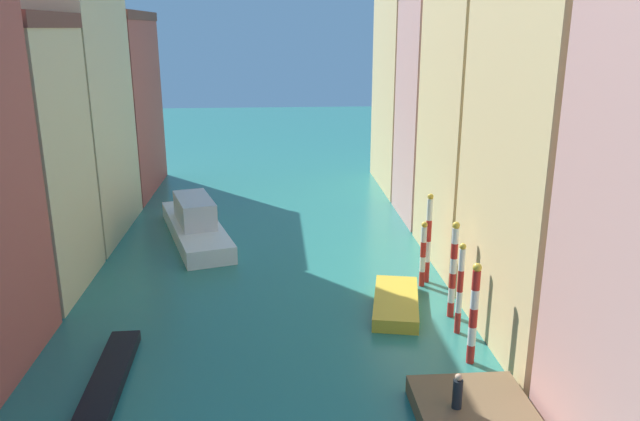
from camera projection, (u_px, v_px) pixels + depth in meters
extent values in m
plane|color=#28756B|center=(268.00, 256.00, 39.40)|extent=(154.00, 154.00, 0.00)
cube|color=beige|center=(11.00, 166.00, 32.46)|extent=(6.48, 7.91, 14.04)
cube|color=beige|center=(63.00, 77.00, 40.79)|extent=(6.48, 11.18, 21.87)
cube|color=#B25147|center=(112.00, 109.00, 53.17)|extent=(6.48, 11.82, 14.63)
cube|color=brown|center=(103.00, 16.00, 50.97)|extent=(6.61, 12.06, 0.75)
cube|color=#DBB77A|center=(566.00, 166.00, 27.07)|extent=(6.48, 10.20, 16.40)
cube|color=#DBB77A|center=(491.00, 92.00, 36.23)|extent=(6.48, 9.28, 20.80)
cube|color=tan|center=(448.00, 112.00, 45.43)|extent=(6.48, 7.43, 16.09)
cube|color=#DBB77A|center=(418.00, 85.00, 54.49)|extent=(6.48, 11.14, 18.32)
cylinder|color=black|center=(457.00, 394.00, 22.28)|extent=(0.36, 0.36, 1.13)
sphere|color=tan|center=(459.00, 377.00, 22.08)|extent=(0.26, 0.26, 0.26)
cylinder|color=red|center=(470.00, 353.00, 26.74)|extent=(0.35, 0.35, 0.86)
cylinder|color=white|center=(472.00, 336.00, 26.50)|extent=(0.35, 0.35, 0.86)
cylinder|color=red|center=(473.00, 317.00, 26.25)|extent=(0.35, 0.35, 0.86)
cylinder|color=white|center=(475.00, 299.00, 26.01)|extent=(0.35, 0.35, 0.86)
cylinder|color=red|center=(476.00, 280.00, 25.76)|extent=(0.35, 0.35, 0.86)
sphere|color=gold|center=(477.00, 267.00, 25.60)|extent=(0.38, 0.38, 0.38)
cylinder|color=red|center=(458.00, 322.00, 29.35)|extent=(0.28, 0.28, 1.07)
cylinder|color=white|center=(459.00, 302.00, 29.04)|extent=(0.28, 0.28, 1.07)
cylinder|color=red|center=(460.00, 281.00, 28.74)|extent=(0.28, 0.28, 1.07)
cylinder|color=white|center=(462.00, 260.00, 28.43)|extent=(0.28, 0.28, 1.07)
sphere|color=gold|center=(463.00, 247.00, 28.25)|extent=(0.31, 0.31, 0.31)
cylinder|color=red|center=(451.00, 309.00, 31.06)|extent=(0.34, 0.34, 0.78)
cylinder|color=white|center=(451.00, 295.00, 30.83)|extent=(0.34, 0.34, 0.78)
cylinder|color=red|center=(452.00, 280.00, 30.61)|extent=(0.34, 0.34, 0.78)
cylinder|color=white|center=(453.00, 266.00, 30.39)|extent=(0.34, 0.34, 0.78)
cylinder|color=red|center=(454.00, 251.00, 30.16)|extent=(0.34, 0.34, 0.78)
cylinder|color=white|center=(455.00, 236.00, 29.94)|extent=(0.34, 0.34, 0.78)
sphere|color=gold|center=(456.00, 225.00, 29.79)|extent=(0.37, 0.37, 0.37)
cylinder|color=red|center=(422.00, 278.00, 34.72)|extent=(0.31, 0.31, 0.88)
cylinder|color=white|center=(423.00, 264.00, 34.47)|extent=(0.31, 0.31, 0.88)
cylinder|color=red|center=(423.00, 249.00, 34.22)|extent=(0.31, 0.31, 0.88)
cylinder|color=white|center=(424.00, 234.00, 33.97)|extent=(0.31, 0.31, 0.88)
sphere|color=gold|center=(425.00, 225.00, 33.81)|extent=(0.34, 0.34, 0.34)
cylinder|color=red|center=(427.00, 272.00, 35.23)|extent=(0.32, 0.32, 1.24)
cylinder|color=white|center=(428.00, 251.00, 34.88)|extent=(0.32, 0.32, 1.24)
cylinder|color=red|center=(429.00, 231.00, 34.53)|extent=(0.32, 0.32, 1.24)
cylinder|color=white|center=(430.00, 210.00, 34.17)|extent=(0.32, 0.32, 1.24)
sphere|color=gold|center=(431.00, 197.00, 33.96)|extent=(0.35, 0.35, 0.35)
cube|color=white|center=(196.00, 230.00, 42.62)|extent=(6.33, 12.32, 1.14)
cube|color=silver|center=(195.00, 210.00, 42.21)|extent=(3.50, 5.35, 1.75)
cube|color=black|center=(104.00, 391.00, 24.35)|extent=(1.56, 9.23, 0.47)
cube|color=gold|center=(396.00, 303.00, 31.88)|extent=(3.33, 5.93, 0.69)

